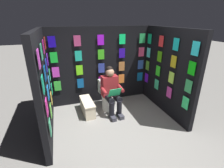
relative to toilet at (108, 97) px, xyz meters
name	(u,v)px	position (x,y,z in m)	size (l,w,h in m)	color
ground_plane	(129,147)	(0.05, 1.51, -0.33)	(30.00, 30.00, 0.00)	gray
display_wall_back	(101,66)	(0.05, -0.54, 0.71)	(2.83, 0.14, 2.07)	black
display_wall_left	(167,72)	(-1.36, 0.51, 0.71)	(0.14, 2.01, 2.07)	black
display_wall_right	(44,85)	(1.46, 0.51, 0.71)	(0.14, 2.01, 2.07)	black
toilet	(108,97)	(0.00, 0.00, 0.00)	(0.42, 0.57, 0.77)	white
person_reading	(111,91)	(-0.02, 0.23, 0.27)	(0.55, 0.71, 1.19)	maroon
comic_longbox_near	(87,107)	(0.57, 0.09, -0.15)	(0.30, 0.75, 0.35)	beige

